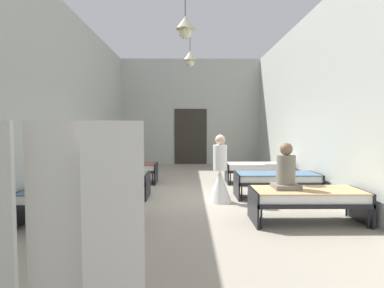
{
  "coord_description": "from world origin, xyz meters",
  "views": [
    {
      "loc": [
        -0.07,
        -7.27,
        1.66
      ],
      "look_at": [
        0.0,
        0.38,
        1.23
      ],
      "focal_mm": 29.65,
      "sensor_mm": 36.0,
      "label": 1
    }
  ],
  "objects_px": {
    "privacy_screen": "(54,243)",
    "bed_left_row_0": "(79,198)",
    "bed_right_row_2": "(259,168)",
    "patient_seated_primary": "(286,172)",
    "bed_left_row_2": "(124,168)",
    "bed_right_row_0": "(307,197)",
    "bed_right_row_1": "(277,179)",
    "nurse_near_aisle": "(220,178)",
    "bed_left_row_1": "(107,179)"
  },
  "relations": [
    {
      "from": "bed_left_row_1",
      "to": "patient_seated_primary",
      "type": "relative_size",
      "value": 2.37
    },
    {
      "from": "bed_right_row_1",
      "to": "privacy_screen",
      "type": "bearing_deg",
      "value": -120.23
    },
    {
      "from": "nurse_near_aisle",
      "to": "privacy_screen",
      "type": "bearing_deg",
      "value": 16.09
    },
    {
      "from": "bed_left_row_0",
      "to": "bed_right_row_2",
      "type": "xyz_separation_m",
      "value": [
        3.92,
        3.8,
        0.0
      ]
    },
    {
      "from": "bed_left_row_1",
      "to": "patient_seated_primary",
      "type": "distance_m",
      "value": 4.03
    },
    {
      "from": "privacy_screen",
      "to": "bed_left_row_0",
      "type": "bearing_deg",
      "value": 107.82
    },
    {
      "from": "bed_right_row_0",
      "to": "bed_right_row_1",
      "type": "xyz_separation_m",
      "value": [
        0.0,
        1.9,
        0.0
      ]
    },
    {
      "from": "bed_left_row_1",
      "to": "patient_seated_primary",
      "type": "height_order",
      "value": "patient_seated_primary"
    },
    {
      "from": "bed_left_row_2",
      "to": "privacy_screen",
      "type": "relative_size",
      "value": 1.12
    },
    {
      "from": "patient_seated_primary",
      "to": "privacy_screen",
      "type": "bearing_deg",
      "value": -128.66
    },
    {
      "from": "bed_right_row_1",
      "to": "patient_seated_primary",
      "type": "relative_size",
      "value": 2.37
    },
    {
      "from": "bed_right_row_1",
      "to": "patient_seated_primary",
      "type": "distance_m",
      "value": 1.91
    },
    {
      "from": "bed_right_row_2",
      "to": "bed_left_row_2",
      "type": "bearing_deg",
      "value": 180.0
    },
    {
      "from": "bed_left_row_0",
      "to": "privacy_screen",
      "type": "relative_size",
      "value": 1.12
    },
    {
      "from": "bed_left_row_1",
      "to": "bed_right_row_2",
      "type": "bearing_deg",
      "value": 25.84
    },
    {
      "from": "bed_left_row_0",
      "to": "bed_right_row_1",
      "type": "bearing_deg",
      "value": 25.84
    },
    {
      "from": "bed_left_row_1",
      "to": "bed_right_row_2",
      "type": "xyz_separation_m",
      "value": [
        3.92,
        1.9,
        0.0
      ]
    },
    {
      "from": "bed_left_row_1",
      "to": "privacy_screen",
      "type": "distance_m",
      "value": 5.21
    },
    {
      "from": "bed_left_row_0",
      "to": "bed_right_row_0",
      "type": "distance_m",
      "value": 3.92
    },
    {
      "from": "bed_left_row_2",
      "to": "patient_seated_primary",
      "type": "bearing_deg",
      "value": -46.18
    },
    {
      "from": "bed_left_row_2",
      "to": "nurse_near_aisle",
      "type": "relative_size",
      "value": 1.28
    },
    {
      "from": "bed_right_row_2",
      "to": "bed_right_row_1",
      "type": "bearing_deg",
      "value": -90.0
    },
    {
      "from": "bed_left_row_0",
      "to": "bed_left_row_2",
      "type": "height_order",
      "value": "same"
    },
    {
      "from": "bed_left_row_0",
      "to": "bed_left_row_2",
      "type": "relative_size",
      "value": 1.0
    },
    {
      "from": "bed_left_row_1",
      "to": "bed_left_row_2",
      "type": "bearing_deg",
      "value": 90.0
    },
    {
      "from": "bed_left_row_1",
      "to": "bed_right_row_1",
      "type": "xyz_separation_m",
      "value": [
        3.92,
        0.0,
        0.0
      ]
    },
    {
      "from": "bed_left_row_0",
      "to": "bed_left_row_1",
      "type": "distance_m",
      "value": 1.9
    },
    {
      "from": "bed_left_row_2",
      "to": "bed_right_row_2",
      "type": "bearing_deg",
      "value": 0.0
    },
    {
      "from": "bed_right_row_2",
      "to": "patient_seated_primary",
      "type": "bearing_deg",
      "value": -95.37
    },
    {
      "from": "bed_left_row_0",
      "to": "bed_right_row_2",
      "type": "height_order",
      "value": "same"
    },
    {
      "from": "bed_left_row_1",
      "to": "patient_seated_primary",
      "type": "bearing_deg",
      "value": -27.03
    },
    {
      "from": "bed_right_row_1",
      "to": "bed_left_row_1",
      "type": "bearing_deg",
      "value": 180.0
    },
    {
      "from": "privacy_screen",
      "to": "bed_left_row_2",
      "type": "bearing_deg",
      "value": 99.02
    },
    {
      "from": "bed_left_row_0",
      "to": "bed_right_row_1",
      "type": "xyz_separation_m",
      "value": [
        3.92,
        1.9,
        0.0
      ]
    },
    {
      "from": "bed_right_row_1",
      "to": "privacy_screen",
      "type": "xyz_separation_m",
      "value": [
        -2.97,
        -5.1,
        0.41
      ]
    },
    {
      "from": "bed_right_row_0",
      "to": "bed_left_row_2",
      "type": "height_order",
      "value": "same"
    },
    {
      "from": "bed_right_row_0",
      "to": "bed_right_row_1",
      "type": "relative_size",
      "value": 1.0
    },
    {
      "from": "bed_left_row_2",
      "to": "patient_seated_primary",
      "type": "relative_size",
      "value": 2.37
    },
    {
      "from": "bed_left_row_1",
      "to": "privacy_screen",
      "type": "xyz_separation_m",
      "value": [
        0.95,
        -5.1,
        0.41
      ]
    },
    {
      "from": "bed_left_row_0",
      "to": "bed_left_row_1",
      "type": "xyz_separation_m",
      "value": [
        0.0,
        1.9,
        0.0
      ]
    },
    {
      "from": "nurse_near_aisle",
      "to": "privacy_screen",
      "type": "distance_m",
      "value": 4.97
    },
    {
      "from": "bed_right_row_2",
      "to": "privacy_screen",
      "type": "distance_m",
      "value": 7.62
    },
    {
      "from": "bed_right_row_0",
      "to": "privacy_screen",
      "type": "relative_size",
      "value": 1.12
    },
    {
      "from": "patient_seated_primary",
      "to": "privacy_screen",
      "type": "height_order",
      "value": "privacy_screen"
    },
    {
      "from": "bed_left_row_1",
      "to": "bed_right_row_2",
      "type": "height_order",
      "value": "same"
    },
    {
      "from": "nurse_near_aisle",
      "to": "bed_left_row_2",
      "type": "bearing_deg",
      "value": -96.9
    },
    {
      "from": "bed_left_row_1",
      "to": "bed_left_row_2",
      "type": "xyz_separation_m",
      "value": [
        0.0,
        1.9,
        0.0
      ]
    },
    {
      "from": "bed_left_row_1",
      "to": "bed_right_row_1",
      "type": "bearing_deg",
      "value": 0.0
    },
    {
      "from": "bed_right_row_1",
      "to": "bed_left_row_2",
      "type": "xyz_separation_m",
      "value": [
        -3.92,
        1.9,
        0.0
      ]
    },
    {
      "from": "bed_right_row_1",
      "to": "patient_seated_primary",
      "type": "bearing_deg",
      "value": -100.87
    }
  ]
}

